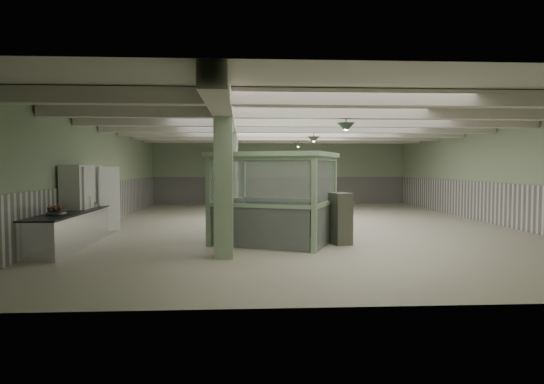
{
  "coord_description": "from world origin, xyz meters",
  "views": [
    {
      "loc": [
        -2.06,
        -16.96,
        2.07
      ],
      "look_at": [
        -1.18,
        -2.26,
        1.3
      ],
      "focal_mm": 32.0,
      "sensor_mm": 36.0,
      "label": 1
    }
  ],
  "objects": [
    {
      "name": "wainscot_right",
      "position": [
        6.97,
        0.0,
        0.75
      ],
      "size": [
        0.05,
        19.9,
        1.5
      ],
      "primitive_type": "cube",
      "color": "white",
      "rests_on": "floor"
    },
    {
      "name": "wall_front",
      "position": [
        0.0,
        -10.0,
        1.8
      ],
      "size": [
        14.0,
        0.02,
        3.6
      ],
      "primitive_type": "cube",
      "color": "#98AB88",
      "rests_on": "floor"
    },
    {
      "name": "column_c",
      "position": [
        -2.5,
        4.0,
        1.8
      ],
      "size": [
        0.42,
        0.42,
        3.6
      ],
      "primitive_type": "cube",
      "color": "#A4BE99",
      "rests_on": "floor"
    },
    {
      "name": "veg_colander",
      "position": [
        -6.54,
        -5.1,
        1.01
      ],
      "size": [
        0.53,
        0.53,
        0.22
      ],
      "primitive_type": null,
      "rotation": [
        0.0,
        0.0,
        0.11
      ],
      "color": "#3B3A3F",
      "rests_on": "prep_counter"
    },
    {
      "name": "wall_left",
      "position": [
        -7.0,
        0.0,
        1.8
      ],
      "size": [
        0.02,
        20.0,
        3.6
      ],
      "primitive_type": "cube",
      "color": "#98AB88",
      "rests_on": "floor"
    },
    {
      "name": "guard_booth",
      "position": [
        -1.21,
        -3.92,
        1.68
      ],
      "size": [
        3.8,
        3.54,
        2.45
      ],
      "rotation": [
        0.0,
        0.0,
        -0.39
      ],
      "color": "#96B691",
      "rests_on": "floor"
    },
    {
      "name": "ceiling",
      "position": [
        0.0,
        0.0,
        3.6
      ],
      "size": [
        14.0,
        20.0,
        0.02
      ],
      "primitive_type": "cube",
      "color": "beige",
      "rests_on": "wall_back"
    },
    {
      "name": "pitcher_far",
      "position": [
        -6.44,
        -2.42,
        1.03
      ],
      "size": [
        0.25,
        0.26,
        0.27
      ],
      "primitive_type": null,
      "rotation": [
        0.0,
        0.0,
        -0.4
      ],
      "color": "silver",
      "rests_on": "prep_counter"
    },
    {
      "name": "wainscot_back",
      "position": [
        0.0,
        9.97,
        0.75
      ],
      "size": [
        13.9,
        0.05,
        1.5
      ],
      "primitive_type": "cube",
      "color": "white",
      "rests_on": "floor"
    },
    {
      "name": "beam_f",
      "position": [
        0.0,
        5.0,
        3.42
      ],
      "size": [
        13.9,
        0.35,
        0.32
      ],
      "primitive_type": "cube",
      "color": "beige",
      "rests_on": "ceiling"
    },
    {
      "name": "floor",
      "position": [
        0.0,
        0.0,
        0.0
      ],
      "size": [
        20.0,
        20.0,
        0.0
      ],
      "primitive_type": "plane",
      "color": "beige",
      "rests_on": "ground"
    },
    {
      "name": "column_a",
      "position": [
        -2.5,
        -6.0,
        1.8
      ],
      "size": [
        0.42,
        0.42,
        3.6
      ],
      "primitive_type": "cube",
      "color": "#A4BE99",
      "rests_on": "floor"
    },
    {
      "name": "column_d",
      "position": [
        -2.5,
        8.0,
        1.8
      ],
      "size": [
        0.42,
        0.42,
        3.6
      ],
      "primitive_type": "cube",
      "color": "#A4BE99",
      "rests_on": "floor"
    },
    {
      "name": "beam_d",
      "position": [
        0.0,
        0.0,
        3.42
      ],
      "size": [
        13.9,
        0.35,
        0.32
      ],
      "primitive_type": "cube",
      "color": "beige",
      "rests_on": "ceiling"
    },
    {
      "name": "prep_counter",
      "position": [
        -6.54,
        -3.8,
        0.46
      ],
      "size": [
        0.91,
        5.22,
        0.91
      ],
      "color": "silver",
      "rests_on": "floor"
    },
    {
      "name": "pendant_mid",
      "position": [
        0.5,
        0.5,
        3.05
      ],
      "size": [
        0.44,
        0.44,
        0.22
      ],
      "primitive_type": "cone",
      "rotation": [
        3.14,
        0.0,
        0.0
      ],
      "color": "#2F3F30",
      "rests_on": "ceiling"
    },
    {
      "name": "orange_bowl",
      "position": [
        -6.38,
        -2.74,
        0.94
      ],
      "size": [
        0.3,
        0.3,
        0.08
      ],
      "primitive_type": "cylinder",
      "rotation": [
        0.0,
        0.0,
        -0.35
      ],
      "color": "#B2B2B7",
      "rests_on": "prep_counter"
    },
    {
      "name": "filing_cabinet",
      "position": [
        0.53,
        -4.23,
        0.69
      ],
      "size": [
        0.59,
        0.72,
        1.37
      ],
      "primitive_type": "cube",
      "rotation": [
        0.0,
        0.0,
        0.25
      ],
      "color": "#5D6050",
      "rests_on": "floor"
    },
    {
      "name": "beam_c",
      "position": [
        0.0,
        -2.5,
        3.42
      ],
      "size": [
        13.9,
        0.35,
        0.32
      ],
      "primitive_type": "cube",
      "color": "beige",
      "rests_on": "ceiling"
    },
    {
      "name": "wall_right",
      "position": [
        7.0,
        0.0,
        1.8
      ],
      "size": [
        0.02,
        20.0,
        3.6
      ],
      "primitive_type": "cube",
      "color": "#98AB88",
      "rests_on": "floor"
    },
    {
      "name": "column_b",
      "position": [
        -2.5,
        -1.0,
        1.8
      ],
      "size": [
        0.42,
        0.42,
        3.6
      ],
      "primitive_type": "cube",
      "color": "#A4BE99",
      "rests_on": "floor"
    },
    {
      "name": "beam_a",
      "position": [
        0.0,
        -7.5,
        3.42
      ],
      "size": [
        13.9,
        0.35,
        0.32
      ],
      "primitive_type": "cube",
      "color": "beige",
      "rests_on": "ceiling"
    },
    {
      "name": "pitcher_near",
      "position": [
        -6.62,
        -2.88,
        1.06
      ],
      "size": [
        0.25,
        0.28,
        0.32
      ],
      "primitive_type": null,
      "rotation": [
        0.0,
        0.0,
        0.18
      ],
      "color": "silver",
      "rests_on": "prep_counter"
    },
    {
      "name": "wall_back",
      "position": [
        0.0,
        10.0,
        1.8
      ],
      "size": [
        14.0,
        0.02,
        3.6
      ],
      "primitive_type": "cube",
      "color": "#98AB88",
      "rests_on": "floor"
    },
    {
      "name": "girder",
      "position": [
        -2.5,
        0.0,
        3.38
      ],
      "size": [
        0.45,
        19.9,
        0.4
      ],
      "primitive_type": "cube",
      "color": "beige",
      "rests_on": "ceiling"
    },
    {
      "name": "wainscot_left",
      "position": [
        -6.97,
        0.0,
        0.75
      ],
      "size": [
        0.05,
        19.9,
        1.5
      ],
      "primitive_type": "cube",
      "color": "white",
      "rests_on": "floor"
    },
    {
      "name": "pendant_front",
      "position": [
        0.5,
        -5.0,
        3.05
      ],
      "size": [
        0.44,
        0.44,
        0.22
      ],
      "primitive_type": "cone",
      "rotation": [
        3.14,
        0.0,
        0.0
      ],
      "color": "#2F3F30",
      "rests_on": "ceiling"
    },
    {
      "name": "beam_g",
      "position": [
        0.0,
        7.5,
        3.42
      ],
      "size": [
        13.9,
        0.35,
        0.32
      ],
      "primitive_type": "cube",
      "color": "beige",
      "rests_on": "ceiling"
    },
    {
      "name": "pendant_back",
      "position": [
        0.5,
        5.5,
        3.05
      ],
      "size": [
        0.44,
        0.44,
        0.22
      ],
      "primitive_type": "cone",
      "rotation": [
        3.14,
        0.0,
        0.0
      ],
      "color": "#2F3F30",
      "rests_on": "ceiling"
    },
    {
      "name": "beam_e",
      "position": [
        0.0,
        2.5,
        3.42
      ],
      "size": [
        13.9,
        0.35,
        0.32
      ],
      "primitive_type": "cube",
      "color": "beige",
      "rests_on": "ceiling"
    },
    {
      "name": "beam_b",
      "position": [
        0.0,
        -5.0,
        3.42
      ],
      "size": [
        13.9,
        0.35,
        0.32
      ],
      "primitive_type": "cube",
      "color": "beige",
      "rests_on": "ceiling"
    },
    {
      "name": "walkin_cooler",
      "position": [
        -6.62,
        -2.8,
        1.02
      ],
      "size": [
        0.93,
        2.23,
        2.04
      ],
      "color": "white",
      "rests_on": "floor"
    }
  ]
}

